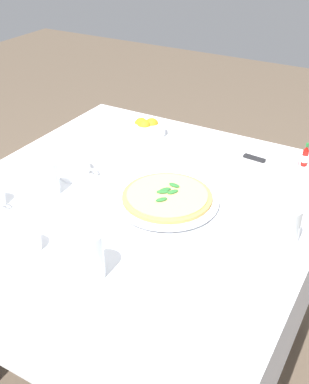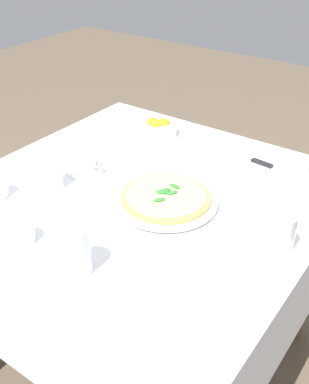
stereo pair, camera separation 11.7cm
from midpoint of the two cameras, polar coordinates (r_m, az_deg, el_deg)
name	(u,v)px [view 1 (the left image)]	position (r m, az deg, el deg)	size (l,w,h in m)	color
ground_plane	(145,355)	(1.94, -2.99, -19.32)	(8.00, 8.00, 0.00)	brown
dining_table	(143,229)	(1.50, -3.65, -4.58)	(1.06, 1.06, 0.75)	white
pizza_plate	(167,200)	(1.37, -0.89, -1.06)	(0.30, 0.30, 0.02)	white
pizza	(167,196)	(1.36, -0.90, -0.56)	(0.26, 0.26, 0.02)	tan
coffee_cup_center_back	(78,166)	(1.53, -11.47, 3.12)	(0.13, 0.13, 0.07)	white
coffee_cup_far_right	(26,242)	(1.24, -18.08, -5.94)	(0.13, 0.13, 0.06)	white
water_glass_back_corner	(89,257)	(1.11, -11.07, -7.96)	(0.07, 0.07, 0.12)	white
water_glass_near_left	(286,226)	(1.24, 13.25, -4.18)	(0.07, 0.07, 0.10)	white
water_glass_near_right	(48,179)	(1.45, -15.15, 1.46)	(0.07, 0.07, 0.10)	white
napkin_folded	(241,158)	(1.61, 8.52, 4.05)	(0.23, 0.16, 0.02)	white
dinner_knife	(241,154)	(1.60, 8.47, 4.52)	(0.20, 0.04, 0.01)	silver
citrus_bowl	(146,128)	(1.78, -3.00, 7.77)	(0.15, 0.15, 0.06)	white
hot_sauce_bottle	(305,156)	(1.61, 16.00, 4.16)	(0.02, 0.02, 0.08)	#B7140F
salt_shaker	(295,158)	(1.62, 14.90, 3.98)	(0.03, 0.03, 0.06)	white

